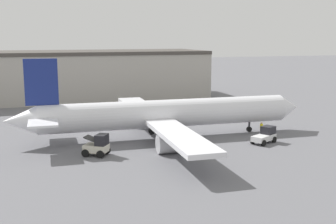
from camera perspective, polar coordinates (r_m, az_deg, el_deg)
The scene contains 6 objects.
ground_plane at distance 54.13m, azimuth -0.00°, elevation -3.43°, with size 400.00×400.00×0.00m, color slate.
terminal_building at distance 89.87m, azimuth -16.64°, elevation 4.74°, with size 67.30×18.06×9.87m.
airplane at distance 53.26m, azimuth -0.98°, elevation -0.36°, with size 38.66×35.85×10.25m.
ground_crew_worker at distance 56.37m, azimuth 12.54°, elevation -2.15°, with size 0.39×0.39×1.75m.
baggage_tug at distance 52.44m, azimuth 13.02°, elevation -3.10°, with size 3.74×3.01×1.96m.
belt_loader_truck at distance 46.21m, azimuth -9.51°, elevation -4.51°, with size 3.24×3.07×2.38m.
Camera 1 is at (-16.68, -49.92, 12.64)m, focal length 45.00 mm.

